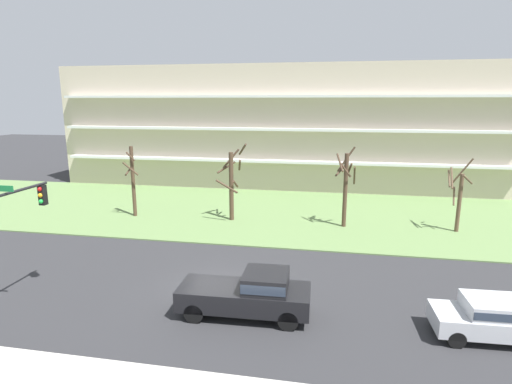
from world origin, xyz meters
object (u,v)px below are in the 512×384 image
at_px(tree_left, 232,181).
at_px(pickup_black_center_left, 250,293).
at_px(tree_center, 345,185).
at_px(tree_right, 458,197).
at_px(sedan_silver_near_left, 495,317).
at_px(tree_far_left, 133,180).

height_order(tree_left, pickup_black_center_left, tree_left).
height_order(tree_center, tree_right, tree_center).
distance_m(tree_left, sedan_silver_near_left, 18.97).
height_order(tree_left, tree_right, tree_left).
xyz_separation_m(tree_far_left, pickup_black_center_left, (11.64, -12.98, -1.84)).
distance_m(tree_far_left, tree_center, 15.76).
bearing_deg(sedan_silver_near_left, tree_center, 109.20).
bearing_deg(tree_left, sedan_silver_near_left, -45.14).
bearing_deg(tree_center, tree_left, 178.55).
bearing_deg(tree_right, tree_center, -178.19).
relative_size(tree_far_left, tree_right, 1.08).
distance_m(tree_right, pickup_black_center_left, 17.73).
distance_m(tree_center, pickup_black_center_left, 13.93).
distance_m(tree_far_left, pickup_black_center_left, 17.53).
bearing_deg(pickup_black_center_left, tree_far_left, 130.18).
bearing_deg(tree_left, tree_right, 0.11).
relative_size(tree_center, tree_right, 1.12).
xyz_separation_m(tree_center, tree_right, (7.42, 0.23, -0.56)).
distance_m(tree_far_left, tree_right, 23.18).
height_order(sedan_silver_near_left, pickup_black_center_left, pickup_black_center_left).
relative_size(tree_left, tree_center, 1.03).
xyz_separation_m(sedan_silver_near_left, pickup_black_center_left, (-9.29, 0.01, 0.14)).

